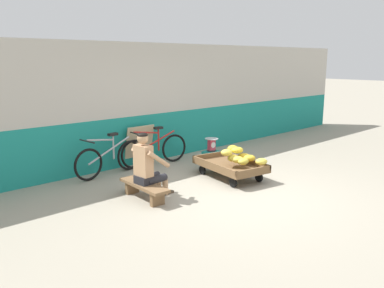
{
  "coord_description": "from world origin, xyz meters",
  "views": [
    {
      "loc": [
        -5.04,
        -4.2,
        2.31
      ],
      "look_at": [
        -0.1,
        1.14,
        0.75
      ],
      "focal_mm": 37.06,
      "sensor_mm": 36.0,
      "label": 1
    }
  ],
  "objects_px": {
    "bicycle_far_left": "(155,150)",
    "low_bench": "(144,188)",
    "banana_cart": "(230,166)",
    "bicycle_near_left": "(110,158)",
    "weighing_scale": "(212,144)",
    "sign_board": "(139,145)",
    "vendor_seated": "(148,166)",
    "shopping_bag": "(233,160)",
    "plastic_crate": "(211,158)"
  },
  "relations": [
    {
      "from": "bicycle_far_left",
      "to": "low_bench",
      "type": "bearing_deg",
      "value": -132.19
    },
    {
      "from": "banana_cart",
      "to": "bicycle_near_left",
      "type": "xyz_separation_m",
      "value": [
        -1.64,
        1.78,
        0.11
      ]
    },
    {
      "from": "weighing_scale",
      "to": "sign_board",
      "type": "bearing_deg",
      "value": 137.48
    },
    {
      "from": "bicycle_near_left",
      "to": "vendor_seated",
      "type": "bearing_deg",
      "value": -98.47
    },
    {
      "from": "weighing_scale",
      "to": "shopping_bag",
      "type": "bearing_deg",
      "value": -53.45
    },
    {
      "from": "bicycle_far_left",
      "to": "shopping_bag",
      "type": "bearing_deg",
      "value": -43.19
    },
    {
      "from": "banana_cart",
      "to": "plastic_crate",
      "type": "relative_size",
      "value": 4.34
    },
    {
      "from": "bicycle_far_left",
      "to": "vendor_seated",
      "type": "bearing_deg",
      "value": -130.54
    },
    {
      "from": "low_bench",
      "to": "plastic_crate",
      "type": "relative_size",
      "value": 3.09
    },
    {
      "from": "weighing_scale",
      "to": "sign_board",
      "type": "height_order",
      "value": "sign_board"
    },
    {
      "from": "weighing_scale",
      "to": "banana_cart",
      "type": "bearing_deg",
      "value": -116.0
    },
    {
      "from": "low_bench",
      "to": "shopping_bag",
      "type": "height_order",
      "value": "low_bench"
    },
    {
      "from": "plastic_crate",
      "to": "bicycle_near_left",
      "type": "relative_size",
      "value": 0.22
    },
    {
      "from": "vendor_seated",
      "to": "low_bench",
      "type": "bearing_deg",
      "value": -176.37
    },
    {
      "from": "banana_cart",
      "to": "bicycle_near_left",
      "type": "bearing_deg",
      "value": 132.63
    },
    {
      "from": "vendor_seated",
      "to": "sign_board",
      "type": "bearing_deg",
      "value": 58.43
    },
    {
      "from": "shopping_bag",
      "to": "bicycle_far_left",
      "type": "bearing_deg",
      "value": 136.81
    },
    {
      "from": "bicycle_far_left",
      "to": "shopping_bag",
      "type": "relative_size",
      "value": 6.9
    },
    {
      "from": "weighing_scale",
      "to": "sign_board",
      "type": "distance_m",
      "value": 1.62
    },
    {
      "from": "bicycle_far_left",
      "to": "sign_board",
      "type": "bearing_deg",
      "value": 126.19
    },
    {
      "from": "banana_cart",
      "to": "plastic_crate",
      "type": "height_order",
      "value": "banana_cart"
    },
    {
      "from": "weighing_scale",
      "to": "bicycle_near_left",
      "type": "bearing_deg",
      "value": 159.33
    },
    {
      "from": "banana_cart",
      "to": "low_bench",
      "type": "distance_m",
      "value": 1.98
    },
    {
      "from": "vendor_seated",
      "to": "bicycle_far_left",
      "type": "height_order",
      "value": "vendor_seated"
    },
    {
      "from": "low_bench",
      "to": "vendor_seated",
      "type": "relative_size",
      "value": 0.98
    },
    {
      "from": "plastic_crate",
      "to": "low_bench",
      "type": "bearing_deg",
      "value": -161.44
    },
    {
      "from": "bicycle_near_left",
      "to": "sign_board",
      "type": "relative_size",
      "value": 1.88
    },
    {
      "from": "low_bench",
      "to": "bicycle_near_left",
      "type": "relative_size",
      "value": 0.67
    },
    {
      "from": "bicycle_far_left",
      "to": "shopping_bag",
      "type": "height_order",
      "value": "bicycle_far_left"
    },
    {
      "from": "low_bench",
      "to": "bicycle_far_left",
      "type": "relative_size",
      "value": 0.67
    },
    {
      "from": "banana_cart",
      "to": "bicycle_near_left",
      "type": "distance_m",
      "value": 2.43
    },
    {
      "from": "shopping_bag",
      "to": "bicycle_near_left",
      "type": "bearing_deg",
      "value": 153.8
    },
    {
      "from": "banana_cart",
      "to": "vendor_seated",
      "type": "bearing_deg",
      "value": 174.9
    },
    {
      "from": "weighing_scale",
      "to": "sign_board",
      "type": "relative_size",
      "value": 0.34
    },
    {
      "from": "bicycle_near_left",
      "to": "banana_cart",
      "type": "bearing_deg",
      "value": -47.37
    },
    {
      "from": "bicycle_near_left",
      "to": "plastic_crate",
      "type": "bearing_deg",
      "value": -20.64
    },
    {
      "from": "vendor_seated",
      "to": "bicycle_near_left",
      "type": "bearing_deg",
      "value": 81.53
    },
    {
      "from": "bicycle_near_left",
      "to": "shopping_bag",
      "type": "xyz_separation_m",
      "value": [
        2.41,
        -1.18,
        -0.23
      ]
    },
    {
      "from": "sign_board",
      "to": "shopping_bag",
      "type": "xyz_separation_m",
      "value": [
        1.47,
        -1.47,
        -0.32
      ]
    },
    {
      "from": "bicycle_far_left",
      "to": "banana_cart",
      "type": "bearing_deg",
      "value": -74.4
    },
    {
      "from": "sign_board",
      "to": "bicycle_far_left",
      "type": "bearing_deg",
      "value": -53.81
    },
    {
      "from": "plastic_crate",
      "to": "vendor_seated",
      "type": "bearing_deg",
      "value": -160.92
    },
    {
      "from": "banana_cart",
      "to": "bicycle_near_left",
      "type": "height_order",
      "value": "bicycle_near_left"
    },
    {
      "from": "low_bench",
      "to": "bicycle_near_left",
      "type": "bearing_deg",
      "value": 78.56
    },
    {
      "from": "banana_cart",
      "to": "weighing_scale",
      "type": "distance_m",
      "value": 1.11
    },
    {
      "from": "plastic_crate",
      "to": "shopping_bag",
      "type": "distance_m",
      "value": 0.48
    },
    {
      "from": "sign_board",
      "to": "shopping_bag",
      "type": "distance_m",
      "value": 2.11
    },
    {
      "from": "plastic_crate",
      "to": "sign_board",
      "type": "xyz_separation_m",
      "value": [
        -1.19,
        1.09,
        0.29
      ]
    },
    {
      "from": "banana_cart",
      "to": "sign_board",
      "type": "relative_size",
      "value": 1.77
    },
    {
      "from": "plastic_crate",
      "to": "shopping_bag",
      "type": "bearing_deg",
      "value": -53.53
    }
  ]
}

